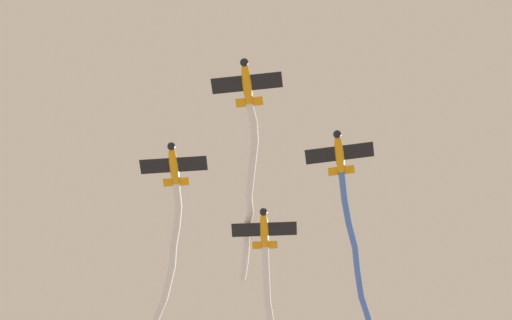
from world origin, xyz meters
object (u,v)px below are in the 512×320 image
Objects in this scene: airplane_left_wing at (339,153)px; airplane_slot at (264,229)px; airplane_lead at (247,83)px; airplane_right_wing at (174,165)px.

airplane_left_wing is 12.20m from airplane_slot.
airplane_slot is (-6.15, 16.12, -0.20)m from airplane_lead.
airplane_slot is (-11.13, 4.99, 0.20)m from airplane_left_wing.
airplane_right_wing reaches higher than airplane_slot.
airplane_right_wing is 12.22m from airplane_slot.
airplane_right_wing is (-11.13, 4.98, 0.30)m from airplane_lead.
airplane_right_wing is at bearing -134.58° from airplane_lead.
airplane_left_wing is at bearing 41.31° from airplane_slot.
airplane_lead is 1.01× the size of airplane_right_wing.
airplane_lead is 17.26m from airplane_slot.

